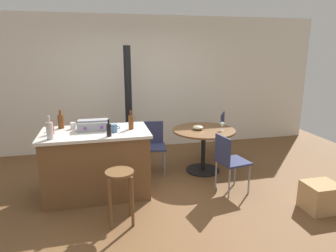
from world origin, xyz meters
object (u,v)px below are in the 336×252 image
bottle_1 (109,130)px  cardboard_box (321,197)px  cup_0 (73,126)px  bottle_2 (131,122)px  bottle_0 (51,129)px  kitchen_island (97,163)px  folding_chair_left (229,159)px  bottle_3 (61,121)px  cup_1 (114,128)px  toolbox (94,125)px  dining_table (204,139)px  wood_stove (129,132)px  serving_bowl (198,128)px  bottle_4 (50,130)px  wooden_stool (120,185)px  folding_chair_near (216,131)px  folding_chair_far (153,143)px  wine_glass (222,124)px

bottle_1 → cardboard_box: bearing=-17.7°
bottle_1 → cup_0: bottle_1 is taller
bottle_2 → bottle_0: bearing=-178.7°
kitchen_island → bottle_0: 0.78m
folding_chair_left → bottle_1: 1.74m
bottle_3 → cup_1: bottle_3 is taller
bottle_2 → cup_1: size_ratio=2.11×
bottle_0 → kitchen_island: bearing=2.1°
kitchen_island → toolbox: bearing=103.2°
toolbox → bottle_2: 0.52m
dining_table → bottle_0: bearing=-168.5°
folding_chair_left → toolbox: toolbox is taller
dining_table → cup_0: bearing=-173.1°
wood_stove → dining_table: bearing=-38.9°
kitchen_island → serving_bowl: 1.75m
toolbox → serving_bowl: size_ratio=2.42×
folding_chair_left → bottle_4: 2.45m
bottle_3 → cup_0: (0.17, -0.08, -0.06)m
wooden_stool → cardboard_box: 2.58m
bottle_0 → bottle_2: bottle_2 is taller
wooden_stool → bottle_2: 1.03m
folding_chair_left → wood_stove: (-1.23, 1.78, -0.00)m
folding_chair_near → bottle_3: size_ratio=3.22×
bottle_2 → serving_bowl: bottle_2 is taller
folding_chair_far → bottle_2: (-0.43, -0.62, 0.54)m
bottle_0 → serving_bowl: (2.22, 0.49, -0.24)m
folding_chair_far → wine_glass: (1.10, -0.30, 0.34)m
bottle_1 → cup_0: 0.69m
cup_1 → wine_glass: size_ratio=0.88×
kitchen_island → wooden_stool: (0.26, -0.83, 0.01)m
cup_1 → wine_glass: bearing=13.8°
cup_1 → serving_bowl: 1.54m
bottle_2 → bottle_1: bearing=-136.6°
wooden_stool → wine_glass: (1.77, 1.16, 0.36)m
serving_bowl → cardboard_box: (1.14, -1.61, -0.59)m
bottle_3 → cup_0: size_ratio=2.45×
bottle_3 → folding_chair_near: bearing=17.2°
folding_chair_near → bottle_2: 2.15m
kitchen_island → bottle_0: bottle_0 is taller
folding_chair_left → wood_stove: wood_stove is taller
kitchen_island → serving_bowl: kitchen_island is taller
dining_table → cardboard_box: size_ratio=2.48×
bottle_1 → cup_1: size_ratio=1.81×
kitchen_island → folding_chair_near: 2.52m
folding_chair_left → cup_0: (-2.14, 0.60, 0.47)m
kitchen_island → serving_bowl: (1.66, 0.47, 0.30)m
kitchen_island → cup_0: bearing=145.8°
folding_chair_far → wooden_stool: bearing=-114.7°
folding_chair_far → folding_chair_left: folding_chair_left is taller
kitchen_island → cardboard_box: (2.80, -1.14, -0.29)m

